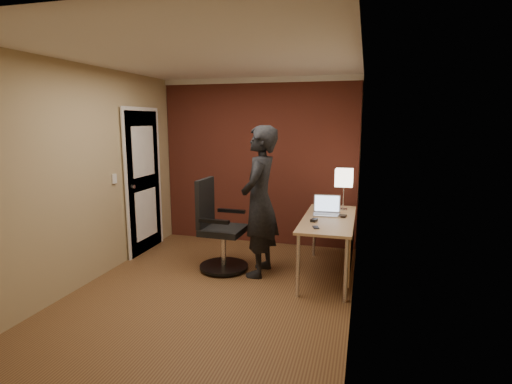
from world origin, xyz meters
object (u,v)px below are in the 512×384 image
(phone, at_px, (316,227))
(person, at_px, (260,202))
(mouse, at_px, (314,220))
(office_chair, at_px, (218,231))
(desk_lamp, at_px, (344,178))
(desk, at_px, (335,228))
(wallet, at_px, (342,216))
(laptop, at_px, (327,209))

(phone, height_order, person, person)
(mouse, bearing_deg, person, -174.57)
(office_chair, bearing_deg, person, -0.27)
(desk_lamp, height_order, mouse, desk_lamp)
(office_chair, bearing_deg, phone, -15.52)
(desk, distance_m, office_chair, 1.44)
(wallet, bearing_deg, office_chair, -171.26)
(phone, bearing_deg, mouse, 83.05)
(mouse, relative_size, person, 0.05)
(phone, xyz_separation_m, person, (-0.72, 0.35, 0.18))
(wallet, bearing_deg, mouse, -133.63)
(mouse, distance_m, wallet, 0.44)
(desk_lamp, distance_m, phone, 1.09)
(office_chair, height_order, person, person)
(desk_lamp, height_order, person, person)
(office_chair, bearing_deg, desk, 5.85)
(desk_lamp, distance_m, office_chair, 1.75)
(desk_lamp, bearing_deg, mouse, -111.84)
(desk_lamp, xyz_separation_m, mouse, (-0.29, -0.71, -0.40))
(phone, bearing_deg, desk_lamp, 58.39)
(laptop, xyz_separation_m, person, (-0.78, -0.33, 0.12))
(desk, height_order, laptop, laptop)
(desk_lamp, xyz_separation_m, office_chair, (-1.50, -0.63, -0.64))
(laptop, bearing_deg, phone, -94.46)
(mouse, bearing_deg, wallet, 58.73)
(desk, distance_m, wallet, 0.18)
(laptop, xyz_separation_m, wallet, (0.20, -0.09, -0.05))
(wallet, bearing_deg, phone, -113.03)
(wallet, height_order, person, person)
(wallet, relative_size, office_chair, 0.10)
(desk, relative_size, mouse, 15.00)
(desk_lamp, relative_size, mouse, 5.35)
(mouse, height_order, office_chair, office_chair)
(phone, distance_m, person, 0.82)
(mouse, height_order, person, person)
(person, bearing_deg, mouse, 85.12)
(phone, bearing_deg, person, 135.97)
(wallet, height_order, office_chair, office_chair)
(laptop, height_order, office_chair, office_chair)
(desk, bearing_deg, desk_lamp, 82.32)
(phone, xyz_separation_m, wallet, (0.25, 0.58, 0.01))
(phone, xyz_separation_m, office_chair, (-1.27, 0.35, -0.23))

